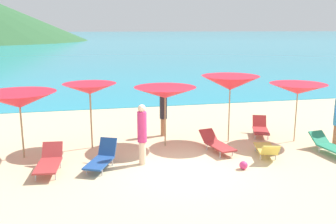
{
  "coord_description": "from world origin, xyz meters",
  "views": [
    {
      "loc": [
        -2.74,
        -9.97,
        4.05
      ],
      "look_at": [
        0.09,
        2.45,
        1.2
      ],
      "focal_mm": 40.18,
      "sensor_mm": 36.0,
      "label": 1
    }
  ],
  "objects_px": {
    "umbrella_0": "(19,100)",
    "umbrella_3": "(230,83)",
    "umbrella_4": "(298,89)",
    "lounge_chair_0": "(217,143)",
    "umbrella_1": "(90,89)",
    "lounge_chair_3": "(102,158)",
    "lounge_chair_4": "(49,161)",
    "lounge_chair_2": "(331,146)",
    "lounge_chair_5": "(260,128)",
    "beachgoer_2": "(142,132)",
    "umbrella_2": "(165,93)",
    "lounge_chair_1": "(267,149)",
    "beach_ball": "(243,165)",
    "beachgoer_1": "(163,111)"
  },
  "relations": [
    {
      "from": "beach_ball",
      "to": "beachgoer_1",
      "type": "bearing_deg",
      "value": 111.17
    },
    {
      "from": "lounge_chair_1",
      "to": "lounge_chair_3",
      "type": "bearing_deg",
      "value": 13.01
    },
    {
      "from": "umbrella_1",
      "to": "lounge_chair_4",
      "type": "height_order",
      "value": "umbrella_1"
    },
    {
      "from": "lounge_chair_5",
      "to": "beachgoer_1",
      "type": "distance_m",
      "value": 3.78
    },
    {
      "from": "umbrella_0",
      "to": "umbrella_3",
      "type": "bearing_deg",
      "value": 1.77
    },
    {
      "from": "lounge_chair_5",
      "to": "beach_ball",
      "type": "xyz_separation_m",
      "value": [
        -2.09,
        -3.15,
        -0.18
      ]
    },
    {
      "from": "umbrella_0",
      "to": "lounge_chair_2",
      "type": "bearing_deg",
      "value": -10.79
    },
    {
      "from": "lounge_chair_1",
      "to": "umbrella_1",
      "type": "bearing_deg",
      "value": -6.94
    },
    {
      "from": "umbrella_1",
      "to": "lounge_chair_2",
      "type": "distance_m",
      "value": 8.18
    },
    {
      "from": "umbrella_1",
      "to": "lounge_chair_4",
      "type": "relative_size",
      "value": 1.36
    },
    {
      "from": "umbrella_0",
      "to": "umbrella_3",
      "type": "distance_m",
      "value": 7.04
    },
    {
      "from": "lounge_chair_3",
      "to": "lounge_chair_4",
      "type": "xyz_separation_m",
      "value": [
        -1.49,
        0.0,
        0.01
      ]
    },
    {
      "from": "lounge_chair_4",
      "to": "beachgoer_2",
      "type": "bearing_deg",
      "value": 6.19
    },
    {
      "from": "lounge_chair_5",
      "to": "beachgoer_2",
      "type": "relative_size",
      "value": 0.8
    },
    {
      "from": "beachgoer_2",
      "to": "umbrella_2",
      "type": "bearing_deg",
      "value": -81.02
    },
    {
      "from": "umbrella_2",
      "to": "umbrella_4",
      "type": "height_order",
      "value": "umbrella_4"
    },
    {
      "from": "umbrella_0",
      "to": "umbrella_4",
      "type": "height_order",
      "value": "same"
    },
    {
      "from": "lounge_chair_4",
      "to": "lounge_chair_5",
      "type": "distance_m",
      "value": 7.89
    },
    {
      "from": "umbrella_2",
      "to": "lounge_chair_1",
      "type": "bearing_deg",
      "value": -33.26
    },
    {
      "from": "umbrella_0",
      "to": "lounge_chair_4",
      "type": "relative_size",
      "value": 1.48
    },
    {
      "from": "umbrella_0",
      "to": "umbrella_4",
      "type": "distance_m",
      "value": 9.4
    },
    {
      "from": "lounge_chair_2",
      "to": "lounge_chair_5",
      "type": "distance_m",
      "value": 2.8
    },
    {
      "from": "umbrella_3",
      "to": "beachgoer_1",
      "type": "distance_m",
      "value": 2.77
    },
    {
      "from": "lounge_chair_0",
      "to": "umbrella_3",
      "type": "bearing_deg",
      "value": 39.47
    },
    {
      "from": "umbrella_0",
      "to": "beachgoer_1",
      "type": "xyz_separation_m",
      "value": [
        4.88,
        1.48,
        -0.92
      ]
    },
    {
      "from": "umbrella_0",
      "to": "lounge_chair_0",
      "type": "height_order",
      "value": "umbrella_0"
    },
    {
      "from": "umbrella_1",
      "to": "beachgoer_2",
      "type": "xyz_separation_m",
      "value": [
        1.44,
        -1.98,
        -1.05
      ]
    },
    {
      "from": "beach_ball",
      "to": "lounge_chair_5",
      "type": "bearing_deg",
      "value": 56.46
    },
    {
      "from": "umbrella_3",
      "to": "umbrella_4",
      "type": "relative_size",
      "value": 1.13
    },
    {
      "from": "umbrella_3",
      "to": "beach_ball",
      "type": "distance_m",
      "value": 3.45
    },
    {
      "from": "lounge_chair_0",
      "to": "lounge_chair_1",
      "type": "relative_size",
      "value": 1.09
    },
    {
      "from": "umbrella_3",
      "to": "lounge_chair_5",
      "type": "xyz_separation_m",
      "value": [
        1.47,
        0.42,
        -1.85
      ]
    },
    {
      "from": "umbrella_2",
      "to": "umbrella_4",
      "type": "xyz_separation_m",
      "value": [
        4.72,
        -0.53,
        0.04
      ]
    },
    {
      "from": "umbrella_0",
      "to": "lounge_chair_1",
      "type": "height_order",
      "value": "umbrella_0"
    },
    {
      "from": "beachgoer_1",
      "to": "beach_ball",
      "type": "height_order",
      "value": "beachgoer_1"
    },
    {
      "from": "umbrella_4",
      "to": "lounge_chair_0",
      "type": "relative_size",
      "value": 1.23
    },
    {
      "from": "umbrella_3",
      "to": "umbrella_1",
      "type": "bearing_deg",
      "value": 176.04
    },
    {
      "from": "beach_ball",
      "to": "umbrella_3",
      "type": "bearing_deg",
      "value": 77.36
    },
    {
      "from": "umbrella_1",
      "to": "lounge_chair_3",
      "type": "height_order",
      "value": "umbrella_1"
    },
    {
      "from": "lounge_chair_2",
      "to": "beachgoer_2",
      "type": "distance_m",
      "value": 6.23
    },
    {
      "from": "beachgoer_2",
      "to": "umbrella_3",
      "type": "bearing_deg",
      "value": -112.53
    },
    {
      "from": "lounge_chair_0",
      "to": "lounge_chair_3",
      "type": "distance_m",
      "value": 3.91
    },
    {
      "from": "umbrella_4",
      "to": "lounge_chair_5",
      "type": "relative_size",
      "value": 1.43
    },
    {
      "from": "umbrella_3",
      "to": "lounge_chair_0",
      "type": "relative_size",
      "value": 1.4
    },
    {
      "from": "lounge_chair_5",
      "to": "umbrella_0",
      "type": "bearing_deg",
      "value": -155.0
    },
    {
      "from": "lounge_chair_4",
      "to": "lounge_chair_2",
      "type": "bearing_deg",
      "value": 3.04
    },
    {
      "from": "lounge_chair_1",
      "to": "beachgoer_1",
      "type": "relative_size",
      "value": 0.9
    },
    {
      "from": "beach_ball",
      "to": "umbrella_0",
      "type": "bearing_deg",
      "value": 158.65
    },
    {
      "from": "umbrella_1",
      "to": "umbrella_2",
      "type": "distance_m",
      "value": 2.54
    },
    {
      "from": "umbrella_0",
      "to": "beachgoer_2",
      "type": "distance_m",
      "value": 3.97
    }
  ]
}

